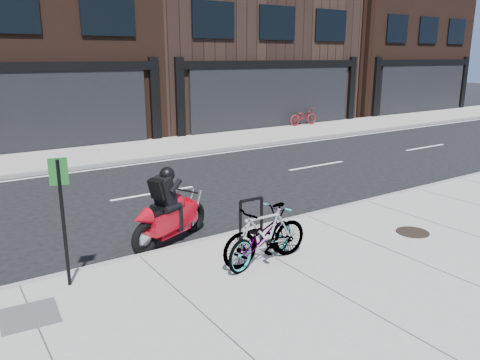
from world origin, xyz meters
TOP-DOWN VIEW (x-y plane):
  - ground at (0.00, 0.00)m, footprint 120.00×120.00m
  - sidewalk_near at (0.00, -5.00)m, footprint 60.00×6.00m
  - sidewalk_far at (0.00, 7.75)m, footprint 60.00×3.50m
  - building_mideast at (10.00, 14.50)m, footprint 12.00×10.00m
  - building_east at (22.00, 14.50)m, footprint 10.00×10.00m
  - bike_rack at (0.03, -2.60)m, footprint 0.55×0.07m
  - bicycle_front at (-0.30, -3.37)m, footprint 1.84×1.08m
  - bicycle_rear at (-0.25, -3.43)m, footprint 1.73×0.51m
  - motorcycle at (-1.02, -1.40)m, footprint 2.00×1.08m
  - bicycle_far at (11.49, 9.00)m, footprint 1.72×0.61m
  - manhole_cover at (3.11, -3.98)m, footprint 0.83×0.83m
  - utility_grate at (-4.04, -3.04)m, footprint 0.81×0.81m
  - sign_post at (-3.33, -2.40)m, footprint 0.27×0.08m

SIDE VIEW (x-z plane):
  - ground at x=0.00m, z-range 0.00..0.00m
  - sidewalk_near at x=0.00m, z-range 0.00..0.13m
  - sidewalk_far at x=0.00m, z-range 0.00..0.13m
  - manhole_cover at x=3.11m, z-range 0.13..0.15m
  - utility_grate at x=-4.04m, z-range 0.13..0.15m
  - bicycle_far at x=11.49m, z-range 0.13..1.03m
  - bicycle_front at x=-0.30m, z-range 0.13..1.04m
  - motorcycle at x=-1.02m, z-range -0.15..1.43m
  - bicycle_rear at x=-0.25m, z-range 0.13..1.17m
  - bike_rack at x=0.03m, z-range 0.21..1.12m
  - sign_post at x=-3.33m, z-range 0.33..2.38m
  - building_mideast at x=10.00m, z-range 0.00..12.50m
  - building_east at x=22.00m, z-range 0.00..13.00m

